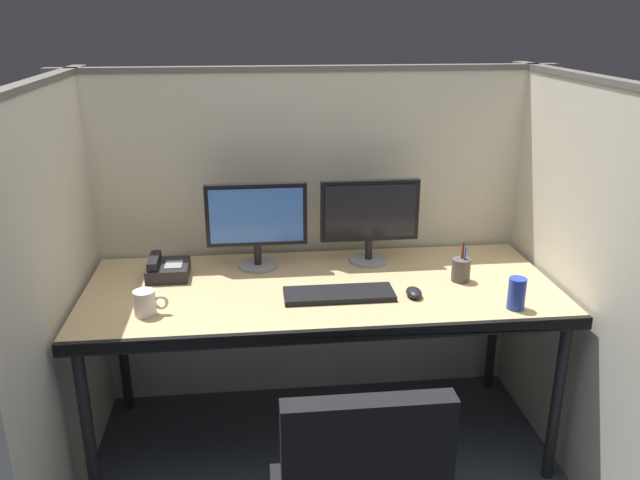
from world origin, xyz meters
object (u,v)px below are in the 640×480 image
(monitor_left, at_px, (257,220))
(coffee_mug, at_px, (146,303))
(keyboard_main, at_px, (339,294))
(monitor_right, at_px, (370,216))
(computer_mouse, at_px, (414,293))
(desk, at_px, (322,298))
(pen_cup, at_px, (461,270))
(soda_can, at_px, (517,293))
(desk_phone, at_px, (167,269))

(monitor_left, height_order, coffee_mug, monitor_left)
(keyboard_main, xyz_separation_m, coffee_mug, (-0.72, -0.08, 0.04))
(monitor_right, distance_m, computer_mouse, 0.45)
(desk, xyz_separation_m, computer_mouse, (0.35, -0.13, 0.07))
(monitor_left, relative_size, coffee_mug, 3.41)
(monitor_right, distance_m, pen_cup, 0.45)
(computer_mouse, height_order, soda_can, soda_can)
(desk, relative_size, monitor_left, 4.42)
(computer_mouse, bearing_deg, pen_cup, 30.24)
(soda_can, xyz_separation_m, pen_cup, (-0.12, 0.28, -0.01))
(desk, xyz_separation_m, desk_phone, (-0.63, 0.18, 0.08))
(computer_mouse, bearing_deg, soda_can, -22.48)
(soda_can, bearing_deg, computer_mouse, 157.52)
(monitor_right, bearing_deg, keyboard_main, -117.12)
(keyboard_main, relative_size, coffee_mug, 3.41)
(desk_phone, bearing_deg, monitor_left, 9.68)
(monitor_left, relative_size, computer_mouse, 4.48)
(monitor_right, distance_m, soda_can, 0.72)
(keyboard_main, height_order, pen_cup, pen_cup)
(desk_phone, relative_size, coffee_mug, 1.51)
(monitor_right, relative_size, coffee_mug, 3.41)
(computer_mouse, distance_m, desk_phone, 1.03)
(keyboard_main, xyz_separation_m, desk_phone, (-0.69, 0.28, 0.02))
(monitor_right, relative_size, pen_cup, 2.65)
(monitor_left, bearing_deg, desk, -44.27)
(keyboard_main, bearing_deg, soda_can, -15.30)
(monitor_right, relative_size, computer_mouse, 4.48)
(desk, distance_m, monitor_left, 0.44)
(desk, xyz_separation_m, coffee_mug, (-0.67, -0.18, 0.10))
(desk_phone, xyz_separation_m, coffee_mug, (-0.03, -0.36, 0.01))
(computer_mouse, bearing_deg, keyboard_main, 174.05)
(monitor_left, relative_size, desk_phone, 2.26)
(computer_mouse, distance_m, soda_can, 0.38)
(keyboard_main, relative_size, desk_phone, 2.26)
(pen_cup, bearing_deg, computer_mouse, -149.76)
(pen_cup, bearing_deg, coffee_mug, -171.55)
(keyboard_main, xyz_separation_m, computer_mouse, (0.29, -0.03, 0.01))
(soda_can, relative_size, coffee_mug, 0.97)
(pen_cup, bearing_deg, desk, -179.65)
(computer_mouse, xyz_separation_m, coffee_mug, (-1.02, -0.05, 0.03))
(monitor_right, xyz_separation_m, soda_can, (0.46, -0.53, -0.15))
(keyboard_main, relative_size, soda_can, 3.52)
(desk, height_order, soda_can, soda_can)
(monitor_left, relative_size, keyboard_main, 1.00)
(computer_mouse, bearing_deg, monitor_right, 105.90)
(monitor_left, bearing_deg, keyboard_main, -48.28)
(soda_can, bearing_deg, keyboard_main, 164.70)
(desk_phone, distance_m, pen_cup, 1.22)
(monitor_right, xyz_separation_m, keyboard_main, (-0.18, -0.35, -0.20))
(desk, height_order, monitor_left, monitor_left)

